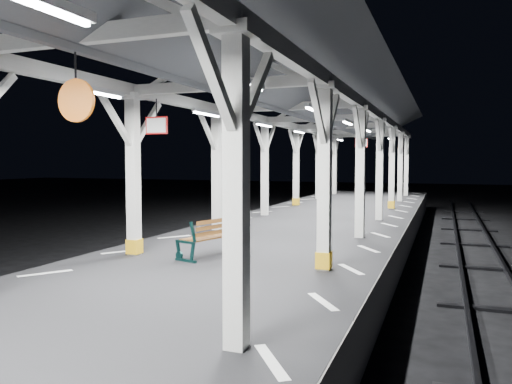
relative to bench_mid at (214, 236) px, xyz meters
The scene contains 6 objects.
ground 2.82m from the bench_mid, 81.26° to the right, with size 120.00×120.00×0.00m, color black.
platform 2.60m from the bench_mid, 81.26° to the right, with size 6.00×50.00×1.00m, color black.
hazard_stripes_left 3.21m from the bench_mid, 130.87° to the right, with size 1.00×48.00×0.01m, color silver.
hazard_stripes_right 3.73m from the bench_mid, 40.46° to the right, with size 1.00×48.00×0.01m, color silver.
canopy 3.98m from the bench_mid, 81.33° to the right, with size 5.40×49.00×4.65m.
bench_mid is the anchor object (origin of this frame).
Camera 1 is at (3.99, -6.68, 2.96)m, focal length 35.00 mm.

